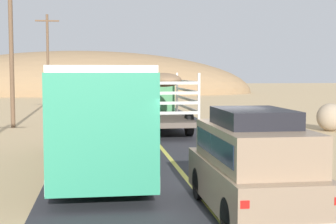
{
  "coord_description": "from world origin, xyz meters",
  "views": [
    {
      "loc": [
        -2.48,
        -11.59,
        3.08
      ],
      "look_at": [
        0.0,
        6.27,
        1.63
      ],
      "focal_mm": 53.43,
      "sensor_mm": 36.0,
      "label": 1
    }
  ],
  "objects_px": {
    "livestock_truck": "(156,95)",
    "bus": "(101,115)",
    "suv_near": "(253,163)",
    "power_pole_mid": "(11,42)",
    "power_pole_far": "(48,57)",
    "boulder_near_shoulder": "(330,117)",
    "car_far": "(140,96)"
  },
  "relations": [
    {
      "from": "livestock_truck",
      "to": "bus",
      "type": "distance_m",
      "value": 12.68
    },
    {
      "from": "suv_near",
      "to": "power_pole_mid",
      "type": "distance_m",
      "value": 20.32
    },
    {
      "from": "power_pole_far",
      "to": "boulder_near_shoulder",
      "type": "xyz_separation_m",
      "value": [
        16.7,
        -23.91,
        -3.8
      ]
    },
    {
      "from": "suv_near",
      "to": "boulder_near_shoulder",
      "type": "height_order",
      "value": "suv_near"
    },
    {
      "from": "suv_near",
      "to": "car_far",
      "type": "height_order",
      "value": "suv_near"
    },
    {
      "from": "livestock_truck",
      "to": "boulder_near_shoulder",
      "type": "height_order",
      "value": "livestock_truck"
    },
    {
      "from": "suv_near",
      "to": "boulder_near_shoulder",
      "type": "bearing_deg",
      "value": 58.73
    },
    {
      "from": "livestock_truck",
      "to": "boulder_near_shoulder",
      "type": "xyz_separation_m",
      "value": [
        8.76,
        -3.54,
        -1.06
      ]
    },
    {
      "from": "power_pole_mid",
      "to": "boulder_near_shoulder",
      "type": "distance_m",
      "value": 17.61
    },
    {
      "from": "livestock_truck",
      "to": "car_far",
      "type": "distance_m",
      "value": 21.48
    },
    {
      "from": "car_far",
      "to": "power_pole_far",
      "type": "height_order",
      "value": "power_pole_far"
    },
    {
      "from": "car_far",
      "to": "boulder_near_shoulder",
      "type": "xyz_separation_m",
      "value": [
        7.94,
        -24.98,
        0.04
      ]
    },
    {
      "from": "livestock_truck",
      "to": "car_far",
      "type": "bearing_deg",
      "value": 87.82
    },
    {
      "from": "livestock_truck",
      "to": "boulder_near_shoulder",
      "type": "distance_m",
      "value": 9.51
    },
    {
      "from": "power_pole_mid",
      "to": "boulder_near_shoulder",
      "type": "xyz_separation_m",
      "value": [
        16.7,
        -3.96,
        -3.97
      ]
    },
    {
      "from": "suv_near",
      "to": "boulder_near_shoulder",
      "type": "distance_m",
      "value": 16.85
    },
    {
      "from": "power_pole_mid",
      "to": "boulder_near_shoulder",
      "type": "bearing_deg",
      "value": -13.34
    },
    {
      "from": "bus",
      "to": "power_pole_mid",
      "type": "distance_m",
      "value": 13.9
    },
    {
      "from": "car_far",
      "to": "power_pole_mid",
      "type": "relative_size",
      "value": 0.5
    },
    {
      "from": "suv_near",
      "to": "livestock_truck",
      "type": "distance_m",
      "value": 17.95
    },
    {
      "from": "suv_near",
      "to": "car_far",
      "type": "distance_m",
      "value": 39.38
    },
    {
      "from": "livestock_truck",
      "to": "boulder_near_shoulder",
      "type": "bearing_deg",
      "value": -22.0
    },
    {
      "from": "car_far",
      "to": "power_pole_far",
      "type": "relative_size",
      "value": 0.52
    },
    {
      "from": "bus",
      "to": "boulder_near_shoulder",
      "type": "distance_m",
      "value": 14.8
    },
    {
      "from": "suv_near",
      "to": "livestock_truck",
      "type": "height_order",
      "value": "livestock_truck"
    },
    {
      "from": "boulder_near_shoulder",
      "to": "bus",
      "type": "bearing_deg",
      "value": -143.68
    },
    {
      "from": "power_pole_far",
      "to": "boulder_near_shoulder",
      "type": "distance_m",
      "value": 29.41
    },
    {
      "from": "suv_near",
      "to": "boulder_near_shoulder",
      "type": "relative_size",
      "value": 3.17
    },
    {
      "from": "car_far",
      "to": "boulder_near_shoulder",
      "type": "bearing_deg",
      "value": -72.36
    },
    {
      "from": "suv_near",
      "to": "car_far",
      "type": "xyz_separation_m",
      "value": [
        0.8,
        39.37,
        -0.46
      ]
    },
    {
      "from": "bus",
      "to": "power_pole_far",
      "type": "height_order",
      "value": "power_pole_far"
    },
    {
      "from": "livestock_truck",
      "to": "bus",
      "type": "bearing_deg",
      "value": -104.32
    }
  ]
}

